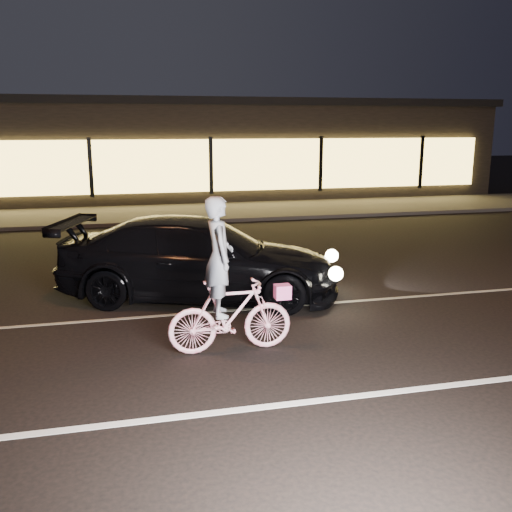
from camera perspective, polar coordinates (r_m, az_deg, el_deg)
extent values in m
plane|color=black|center=(8.68, 11.50, -8.61)|extent=(90.00, 90.00, 0.00)
cube|color=silver|center=(7.46, 16.44, -12.58)|extent=(60.00, 0.12, 0.01)
cube|color=gray|center=(10.41, 6.88, -4.72)|extent=(60.00, 0.10, 0.01)
cube|color=#383533|center=(20.81, -3.66, 4.44)|extent=(30.00, 4.00, 0.12)
cube|color=black|center=(26.54, -5.99, 10.46)|extent=(25.00, 8.00, 4.00)
cube|color=black|center=(26.53, -6.10, 14.89)|extent=(25.40, 8.40, 0.30)
cube|color=#FBCD58|center=(22.51, -4.56, 9.02)|extent=(23.00, 0.15, 2.00)
cube|color=black|center=(22.18, -16.22, 8.49)|extent=(0.15, 0.08, 2.20)
cube|color=black|center=(22.43, -4.53, 9.00)|extent=(0.15, 0.08, 2.20)
cube|color=black|center=(23.56, 6.48, 9.15)|extent=(0.15, 0.08, 2.20)
cube|color=black|center=(25.44, 16.18, 9.01)|extent=(0.15, 0.08, 2.20)
imported|color=#FF547F|center=(8.08, -2.57, -5.98)|extent=(1.77, 0.50, 1.06)
imported|color=silver|center=(7.81, -3.73, -0.08)|extent=(0.40, 0.61, 1.67)
cube|color=#F8479F|center=(8.16, 2.66, -3.59)|extent=(0.22, 0.18, 0.20)
imported|color=black|center=(10.58, -5.69, -0.23)|extent=(5.53, 3.58, 1.49)
sphere|color=#FFF2BF|center=(11.11, 7.59, 0.03)|extent=(0.25, 0.25, 0.25)
sphere|color=#FFF2BF|center=(9.79, 7.99, -1.76)|extent=(0.25, 0.25, 0.25)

